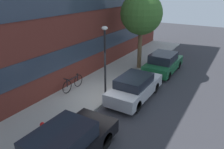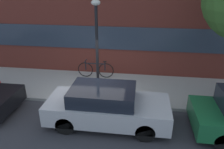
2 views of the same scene
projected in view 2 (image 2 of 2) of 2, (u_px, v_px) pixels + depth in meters
ground_plane at (91, 105)px, 8.52m from camera, size 56.00×56.00×0.00m
sidewalk_strip at (98, 87)px, 9.85m from camera, size 28.00×2.98×0.12m
parked_car_silver at (107, 106)px, 7.20m from camera, size 4.01×1.63×1.33m
bicycle at (96, 69)px, 10.50m from camera, size 1.75×0.44×0.84m
lamp_post at (97, 39)px, 7.91m from camera, size 0.32×0.32×3.76m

